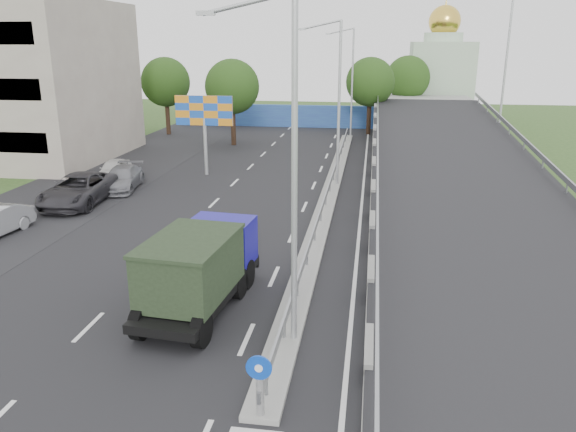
% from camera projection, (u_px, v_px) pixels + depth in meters
% --- Properties ---
extents(road_surface, '(26.00, 90.00, 0.04)m').
position_uv_depth(road_surface, '(270.00, 211.00, 31.12)').
color(road_surface, black).
rests_on(road_surface, ground).
extents(parking_strip, '(8.00, 90.00, 0.05)m').
position_uv_depth(parking_strip, '(53.00, 201.00, 32.97)').
color(parking_strip, black).
rests_on(parking_strip, ground).
extents(median, '(1.00, 44.00, 0.20)m').
position_uv_depth(median, '(330.00, 193.00, 34.44)').
color(median, gray).
rests_on(median, ground).
extents(overpass_ramp, '(10.00, 50.00, 3.50)m').
position_uv_depth(overpass_ramp, '(458.00, 171.00, 32.88)').
color(overpass_ramp, gray).
rests_on(overpass_ramp, ground).
extents(median_guardrail, '(0.09, 44.00, 0.71)m').
position_uv_depth(median_guardrail, '(330.00, 183.00, 34.25)').
color(median_guardrail, gray).
rests_on(median_guardrail, median).
extents(sign_bollard, '(0.64, 0.23, 1.67)m').
position_uv_depth(sign_bollard, '(260.00, 385.00, 13.55)').
color(sign_bollard, black).
rests_on(sign_bollard, median).
extents(lamp_post_near, '(2.74, 0.18, 10.08)m').
position_uv_depth(lamp_post_near, '(288.00, 160.00, 15.73)').
color(lamp_post_near, '#B2B5B7').
rests_on(lamp_post_near, median).
extents(lamp_post_mid, '(2.74, 0.18, 10.08)m').
position_uv_depth(lamp_post_mid, '(336.00, 95.00, 34.62)').
color(lamp_post_mid, '#B2B5B7').
rests_on(lamp_post_mid, median).
extents(lamp_post_far, '(2.74, 0.18, 10.08)m').
position_uv_depth(lamp_post_far, '(350.00, 77.00, 53.50)').
color(lamp_post_far, '#B2B5B7').
rests_on(lamp_post_far, median).
extents(blue_wall, '(30.00, 0.50, 2.40)m').
position_uv_depth(blue_wall, '(314.00, 116.00, 61.12)').
color(blue_wall, '#284093').
rests_on(blue_wall, ground).
extents(church, '(7.00, 7.00, 13.80)m').
position_uv_depth(church, '(440.00, 75.00, 65.46)').
color(church, '#B2CCAD').
rests_on(church, ground).
extents(billboard, '(4.00, 0.24, 5.50)m').
position_uv_depth(billboard, '(204.00, 115.00, 38.29)').
color(billboard, '#B2B5B7').
rests_on(billboard, ground).
extents(tree_left_mid, '(4.80, 4.80, 7.60)m').
position_uv_depth(tree_left_mid, '(232.00, 87.00, 49.47)').
color(tree_left_mid, black).
rests_on(tree_left_mid, ground).
extents(tree_median_far, '(4.80, 4.80, 7.60)m').
position_uv_depth(tree_median_far, '(370.00, 82.00, 55.31)').
color(tree_median_far, black).
rests_on(tree_median_far, ground).
extents(tree_left_far, '(4.80, 4.80, 7.60)m').
position_uv_depth(tree_left_far, '(166.00, 82.00, 55.33)').
color(tree_left_far, black).
rests_on(tree_left_far, ground).
extents(tree_ramp_far, '(4.80, 4.80, 7.60)m').
position_uv_depth(tree_ramp_far, '(408.00, 78.00, 61.35)').
color(tree_ramp_far, black).
rests_on(tree_ramp_far, ground).
extents(dump_truck, '(2.97, 6.66, 2.85)m').
position_uv_depth(dump_truck, '(200.00, 265.00, 19.38)').
color(dump_truck, black).
rests_on(dump_truck, ground).
extents(parked_car_c, '(3.20, 6.30, 1.71)m').
position_uv_depth(parked_car_c, '(78.00, 190.00, 32.22)').
color(parked_car_c, '#2C2B2F').
rests_on(parked_car_c, ground).
extents(parked_car_d, '(2.73, 5.15, 1.42)m').
position_uv_depth(parked_car_d, '(122.00, 178.00, 35.47)').
color(parked_car_d, gray).
rests_on(parked_car_d, ground).
extents(parked_car_e, '(2.14, 4.17, 1.36)m').
position_uv_depth(parked_car_e, '(114.00, 169.00, 38.13)').
color(parked_car_e, silver).
rests_on(parked_car_e, ground).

